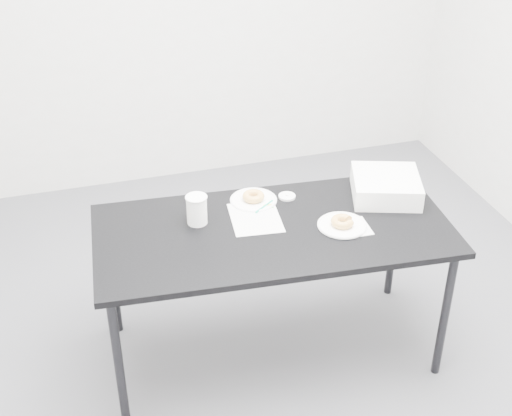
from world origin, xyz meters
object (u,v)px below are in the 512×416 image
object	(u,v)px
plate_far	(253,200)
bakery_box	(386,186)
donut_far	(253,196)
coffee_cup	(197,210)
donut_near	(342,221)
plate_near	(342,225)
pen	(264,206)
table	(273,238)
scorecard	(255,218)

from	to	relation	value
plate_far	bakery_box	distance (m)	0.64
donut_far	coffee_cup	distance (m)	0.32
donut_near	coffee_cup	distance (m)	0.66
plate_far	donut_far	world-z (taller)	donut_far
plate_near	bakery_box	bearing A→B (deg)	32.73
pen	plate_near	size ratio (longest dim) A/B	0.59
plate_near	donut_far	xyz separation A→B (m)	(-0.32, 0.33, 0.02)
donut_near	coffee_cup	bearing A→B (deg)	160.69
table	donut_far	bearing A→B (deg)	98.32
table	scorecard	distance (m)	0.13
scorecard	donut_near	distance (m)	0.40
scorecard	pen	xyz separation A→B (m)	(0.07, 0.08, 0.01)
plate_near	plate_far	size ratio (longest dim) A/B	1.00
donut_near	plate_far	distance (m)	0.46
table	donut_far	xyz separation A→B (m)	(-0.02, 0.26, 0.08)
pen	plate_near	bearing A→B (deg)	-78.34
bakery_box	table	bearing A→B (deg)	-150.28
plate_near	bakery_box	world-z (taller)	bakery_box
pen	plate_far	size ratio (longest dim) A/B	0.59
scorecard	pen	size ratio (longest dim) A/B	2.15
donut_near	bakery_box	size ratio (longest dim) A/B	0.33
coffee_cup	plate_far	bearing A→B (deg)	21.01
table	scorecard	xyz separation A→B (m)	(-0.05, 0.10, 0.06)
donut_far	coffee_cup	world-z (taller)	coffee_cup
plate_near	plate_far	world-z (taller)	plate_near
table	coffee_cup	world-z (taller)	coffee_cup
plate_near	donut_far	world-z (taller)	donut_far
plate_far	donut_far	distance (m)	0.02
plate_near	donut_near	world-z (taller)	donut_near
coffee_cup	bakery_box	xyz separation A→B (m)	(0.92, -0.02, -0.02)
pen	plate_far	distance (m)	0.08
plate_near	donut_near	size ratio (longest dim) A/B	2.13
pen	donut_near	world-z (taller)	donut_near
plate_far	plate_near	bearing A→B (deg)	-46.10
plate_near	donut_near	xyz separation A→B (m)	(0.00, -0.00, 0.02)
donut_far	scorecard	bearing A→B (deg)	-103.15
pen	donut_near	distance (m)	0.39
donut_near	coffee_cup	xyz separation A→B (m)	(-0.62, 0.22, 0.04)
table	plate_far	xyz separation A→B (m)	(-0.02, 0.26, 0.06)
plate_far	pen	bearing A→B (deg)	-68.63
plate_near	donut_far	distance (m)	0.46
scorecard	coffee_cup	xyz separation A→B (m)	(-0.26, 0.04, 0.07)
coffee_cup	table	bearing A→B (deg)	-23.85
table	donut_near	distance (m)	0.32
pen	coffee_cup	size ratio (longest dim) A/B	0.95
scorecard	plate_far	bearing A→B (deg)	82.89
plate_near	bakery_box	size ratio (longest dim) A/B	0.71
plate_near	coffee_cup	xyz separation A→B (m)	(-0.62, 0.22, 0.06)
pen	bakery_box	size ratio (longest dim) A/B	0.42
table	bakery_box	bearing A→B (deg)	15.42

